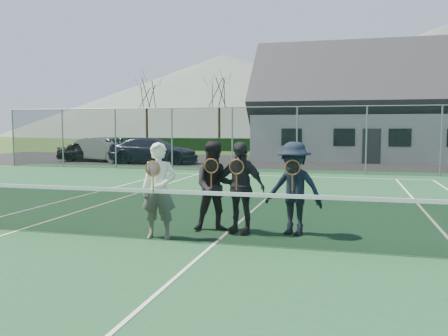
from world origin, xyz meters
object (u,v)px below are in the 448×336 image
at_px(player_b, 215,186).
at_px(car_b, 103,150).
at_px(player_c, 240,188).
at_px(tennis_net, 215,215).
at_px(player_a, 159,190).
at_px(car_c, 154,151).
at_px(car_a, 88,151).
at_px(clubhouse, 378,97).
at_px(player_d, 294,189).

bearing_deg(player_b, car_b, 125.25).
distance_m(player_b, player_c, 0.52).
height_order(tennis_net, player_a, player_a).
bearing_deg(player_a, car_c, 113.56).
distance_m(car_a, clubhouse, 18.48).
bearing_deg(car_a, player_d, -155.91).
distance_m(tennis_net, player_a, 1.21).
bearing_deg(car_a, clubhouse, -86.42).
distance_m(player_b, player_d, 1.56).
distance_m(car_a, player_d, 21.93).
bearing_deg(player_c, car_a, 128.42).
bearing_deg(tennis_net, clubhouse, 80.54).
bearing_deg(car_c, player_b, -155.95).
bearing_deg(clubhouse, car_a, -159.75).
distance_m(car_a, player_b, 20.99).
xyz_separation_m(car_b, tennis_net, (11.99, -17.60, -0.19)).
relative_size(clubhouse, player_b, 8.67).
relative_size(car_a, car_c, 0.71).
bearing_deg(car_b, player_d, -128.38).
distance_m(car_c, player_d, 18.69).
height_order(clubhouse, player_d, clubhouse).
bearing_deg(player_c, clubhouse, 80.71).
distance_m(car_a, car_c, 4.61).
relative_size(tennis_net, player_d, 6.49).
height_order(car_a, clubhouse, clubhouse).
bearing_deg(player_a, clubhouse, 77.84).
xyz_separation_m(car_b, car_c, (3.51, -0.56, 0.01)).
bearing_deg(player_b, clubhouse, 79.42).
bearing_deg(car_c, tennis_net, -156.62).
bearing_deg(car_c, player_d, -151.62).
xyz_separation_m(car_c, player_d, (9.76, -15.94, 0.18)).
height_order(car_a, car_c, car_c).
distance_m(car_a, player_c, 21.37).
height_order(car_b, player_a, player_a).
height_order(car_b, player_d, player_d).
height_order(player_a, player_d, same).
xyz_separation_m(car_a, clubhouse, (17.04, 6.29, 3.37)).
xyz_separation_m(car_a, tennis_net, (13.04, -17.71, -0.08)).
bearing_deg(player_d, player_b, -178.02).
relative_size(car_c, tennis_net, 0.44).
bearing_deg(player_a, car_a, 124.20).
height_order(car_a, player_d, player_d).
distance_m(player_a, player_d, 2.57).
bearing_deg(player_d, car_b, 128.78).
bearing_deg(clubhouse, tennis_net, -99.46).
height_order(tennis_net, player_c, player_c).
bearing_deg(player_d, car_c, 121.47).
relative_size(tennis_net, player_c, 6.49).
height_order(tennis_net, player_b, player_b).
relative_size(tennis_net, player_b, 6.49).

